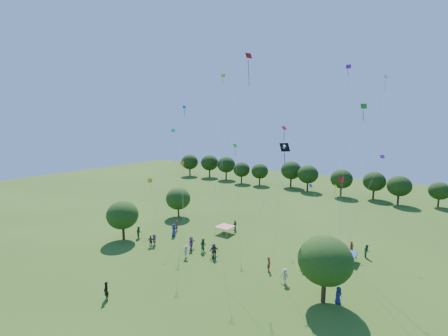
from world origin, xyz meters
TOP-DOWN VIEW (x-y plane):
  - ground at (0.00, 0.00)m, footprint 160.00×160.00m
  - near_tree_west at (-14.76, 10.57)m, footprint 4.34×4.34m
  - near_tree_north at (-15.56, 22.65)m, footprint 4.26×4.26m
  - near_tree_east at (12.78, 11.35)m, footprint 4.84×4.84m
  - treeline at (-1.73, 55.43)m, footprint 88.01×8.77m
  - tent_red_stripe at (-4.30, 20.57)m, footprint 2.20×2.20m
  - tent_blue at (12.60, 21.16)m, footprint 2.20×2.20m
  - man_in_black at (-3.85, 0.39)m, footprint 0.73×0.55m
  - crowd_person_0 at (-9.86, 15.51)m, footprint 1.01×0.77m
  - crowd_person_1 at (6.12, 13.85)m, footprint 0.61×0.72m
  - crowd_person_2 at (-13.45, 12.18)m, footprint 0.93×0.70m
  - crowd_person_3 at (-3.63, 11.19)m, footprint 0.76×1.10m
  - crowd_person_4 at (-9.64, 10.99)m, footprint 1.00×0.75m
  - crowd_person_5 at (-9.56, 11.54)m, footprint 1.36×1.51m
  - crowd_person_6 at (13.95, 11.93)m, footprint 0.72×0.89m
  - crowd_person_7 at (-10.98, 17.24)m, footprint 0.63×0.73m
  - crowd_person_8 at (14.44, 23.65)m, footprint 0.66×0.90m
  - crowd_person_9 at (9.02, 16.12)m, footprint 1.06×0.54m
  - crowd_person_10 at (-0.72, 12.96)m, footprint 1.19×0.87m
  - crowd_person_11 at (-4.66, 13.34)m, footprint 1.09×1.77m
  - crowd_person_12 at (10.88, 20.68)m, footprint 0.83×0.47m
  - crowd_person_13 at (12.70, 23.62)m, footprint 0.66×0.73m
  - crowd_person_14 at (-2.99, 13.68)m, footprint 0.92×0.58m
  - crowd_person_15 at (8.60, 12.37)m, footprint 1.08×0.56m
  - crowd_person_16 at (-3.73, 22.46)m, footprint 0.47×0.96m
  - crowd_person_17 at (-1.26, 13.50)m, footprint 0.78×1.53m
  - pirate_kite at (6.71, 15.53)m, footprint 4.17×3.09m
  - red_high_kite at (0.20, 17.24)m, footprint 4.29×5.19m
  - small_kite_0 at (6.63, 15.36)m, footprint 0.70×1.16m
  - small_kite_1 at (9.54, 27.70)m, footprint 2.58×6.81m
  - small_kite_2 at (-14.83, 15.91)m, footprint 4.41×2.85m
  - small_kite_3 at (13.74, 18.50)m, footprint 1.29×1.98m
  - small_kite_4 at (-7.84, 15.78)m, footprint 3.33×2.78m
  - small_kite_5 at (10.98, 24.21)m, footprint 1.07×2.69m
  - small_kite_6 at (3.06, 21.71)m, footprint 5.61×1.89m
  - small_kite_7 at (-11.06, 17.60)m, footprint 1.25×1.43m
  - small_kite_8 at (10.53, 25.79)m, footprint 1.32×3.99m
  - small_kite_9 at (-7.76, 15.33)m, footprint 2.80×3.20m
  - small_kite_10 at (-2.06, 16.71)m, footprint 1.32×2.22m
  - small_kite_11 at (-2.09, 19.97)m, footprint 0.96×0.80m
  - small_kite_12 at (7.13, 26.16)m, footprint 5.92×4.84m
  - small_kite_13 at (14.14, 27.32)m, footprint 3.39×6.03m
  - small_kite_14 at (14.82, 19.47)m, footprint 2.79×0.99m

SIDE VIEW (x-z plane):
  - ground at x=0.00m, z-range 0.00..0.00m
  - crowd_person_3 at x=-3.63m, z-range 0.00..1.54m
  - crowd_person_4 at x=-9.64m, z-range 0.00..1.56m
  - crowd_person_17 at x=-1.26m, z-range 0.00..1.56m
  - crowd_person_9 at x=9.02m, z-range 0.00..1.58m
  - crowd_person_6 at x=13.95m, z-range 0.00..1.58m
  - crowd_person_15 at x=8.60m, z-range 0.00..1.59m
  - crowd_person_5 at x=-9.56m, z-range 0.00..1.61m
  - crowd_person_16 at x=-3.73m, z-range 0.00..1.61m
  - crowd_person_1 at x=6.12m, z-range 0.00..1.63m
  - crowd_person_8 at x=14.44m, z-range 0.00..1.64m
  - crowd_person_12 at x=10.88m, z-range 0.00..1.65m
  - crowd_person_13 at x=12.70m, z-range 0.00..1.66m
  - crowd_person_7 at x=-10.98m, z-range 0.00..1.66m
  - crowd_person_2 at x=-13.45m, z-range 0.00..1.68m
  - crowd_person_14 at x=-2.99m, z-range 0.00..1.76m
  - man_in_black at x=-3.85m, z-range 0.00..1.77m
  - crowd_person_11 at x=-4.66m, z-range 0.00..1.79m
  - crowd_person_0 at x=-9.86m, z-range 0.00..1.81m
  - crowd_person_10 at x=-0.72m, z-range 0.00..1.85m
  - tent_red_stripe at x=-4.30m, z-range 0.49..1.59m
  - tent_blue at x=12.60m, z-range 0.49..1.59m
  - near_tree_north at x=-15.56m, z-range 0.66..5.82m
  - near_tree_west at x=-14.76m, z-range 0.80..6.31m
  - near_tree_east at x=12.78m, z-range 0.92..7.15m
  - treeline at x=-1.73m, z-range 0.70..7.48m
  - small_kite_1 at x=9.54m, z-range 2.99..9.18m
  - small_kite_12 at x=7.13m, z-range 3.15..9.45m
  - small_kite_2 at x=-14.83m, z-range 3.53..10.04m
  - small_kite_6 at x=3.06m, z-range 3.38..10.53m
  - small_kite_8 at x=10.53m, z-range 3.91..11.73m
  - small_kite_9 at x=-7.76m, z-range 4.14..14.01m
  - small_kite_13 at x=14.14m, z-range 4.25..15.10m
  - small_kite_11 at x=-2.09m, z-range 5.01..17.12m
  - small_kite_7 at x=-11.06m, z-range 5.10..19.17m
  - small_kite_0 at x=6.63m, z-range 5.20..19.78m
  - pirate_kite at x=6.71m, z-range 6.91..19.68m
  - small_kite_4 at x=-7.84m, z-range 4.85..22.00m
  - small_kite_3 at x=13.74m, z-range 5.90..22.72m
  - small_kite_14 at x=14.82m, z-range 5.21..24.78m
  - small_kite_10 at x=-2.06m, z-range 5.93..26.93m
  - small_kite_5 at x=10.98m, z-range 6.68..28.59m
  - red_high_kite at x=0.20m, z-range 8.49..31.76m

